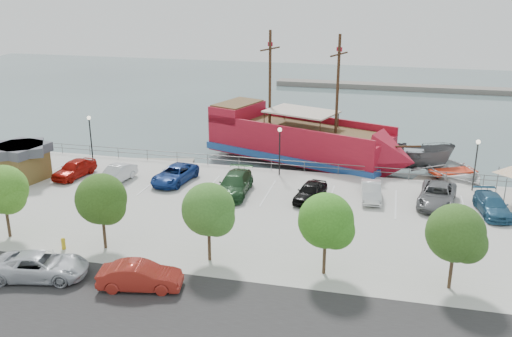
# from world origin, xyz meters

# --- Properties ---
(ground) EXTENTS (160.00, 160.00, 0.00)m
(ground) POSITION_xyz_m (0.00, 0.00, -1.00)
(ground) COLOR #405254
(street) EXTENTS (100.00, 8.00, 0.04)m
(street) POSITION_xyz_m (0.00, -16.00, 0.01)
(street) COLOR #262424
(street) RESTS_ON land_slab
(sidewalk) EXTENTS (100.00, 4.00, 0.05)m
(sidewalk) POSITION_xyz_m (0.00, -10.00, 0.01)
(sidewalk) COLOR #AEACA2
(sidewalk) RESTS_ON land_slab
(seawall_railing) EXTENTS (50.00, 0.06, 1.00)m
(seawall_railing) POSITION_xyz_m (0.00, 7.80, 0.53)
(seawall_railing) COLOR slate
(seawall_railing) RESTS_ON land_slab
(far_shore) EXTENTS (40.00, 3.00, 0.80)m
(far_shore) POSITION_xyz_m (10.00, 55.00, -0.60)
(far_shore) COLOR slate
(far_shore) RESTS_ON ground
(pirate_ship) EXTENTS (21.35, 12.27, 13.26)m
(pirate_ship) POSITION_xyz_m (1.99, 12.63, 1.22)
(pirate_ship) COLOR #A31225
(pirate_ship) RESTS_ON ground
(patrol_boat) EXTENTS (7.20, 2.76, 2.78)m
(patrol_boat) POSITION_xyz_m (11.44, 12.65, 0.39)
(patrol_boat) COLOR #525355
(patrol_boat) RESTS_ON ground
(speedboat) EXTENTS (8.41, 9.37, 1.60)m
(speedboat) POSITION_xyz_m (14.85, 10.76, -0.20)
(speedboat) COLOR silver
(speedboat) RESTS_ON ground
(dock_west) EXTENTS (7.56, 3.55, 0.42)m
(dock_west) POSITION_xyz_m (-12.81, 9.20, -0.79)
(dock_west) COLOR gray
(dock_west) RESTS_ON ground
(dock_mid) EXTENTS (7.75, 3.90, 0.43)m
(dock_mid) POSITION_xyz_m (8.76, 9.20, -0.79)
(dock_mid) COLOR slate
(dock_mid) RESTS_ON ground
(dock_east) EXTENTS (7.15, 4.40, 0.40)m
(dock_east) POSITION_xyz_m (14.89, 9.20, -0.80)
(dock_east) COLOR gray
(dock_east) RESTS_ON ground
(shed) EXTENTS (4.54, 4.54, 3.12)m
(shed) POSITION_xyz_m (-21.02, 0.17, 1.66)
(shed) COLOR brown
(shed) RESTS_ON land_slab
(street_van) EXTENTS (5.81, 3.50, 1.51)m
(street_van) POSITION_xyz_m (-9.81, -14.29, 0.76)
(street_van) COLOR silver
(street_van) RESTS_ON street
(street_sedan) EXTENTS (4.86, 2.44, 1.53)m
(street_sedan) POSITION_xyz_m (-3.71, -14.06, 0.77)
(street_sedan) COLOR maroon
(street_sedan) RESTS_ON street
(fire_hydrant) EXTENTS (0.28, 0.28, 0.82)m
(fire_hydrant) POSITION_xyz_m (-10.49, -10.80, 0.45)
(fire_hydrant) COLOR gold
(fire_hydrant) RESTS_ON sidewalk
(lamp_post_left) EXTENTS (0.36, 0.36, 4.28)m
(lamp_post_left) POSITION_xyz_m (-18.00, 6.50, 2.94)
(lamp_post_left) COLOR black
(lamp_post_left) RESTS_ON land_slab
(lamp_post_mid) EXTENTS (0.36, 0.36, 4.28)m
(lamp_post_mid) POSITION_xyz_m (0.00, 6.50, 2.94)
(lamp_post_mid) COLOR black
(lamp_post_mid) RESTS_ON land_slab
(lamp_post_right) EXTENTS (0.36, 0.36, 4.28)m
(lamp_post_right) POSITION_xyz_m (16.00, 6.50, 2.94)
(lamp_post_right) COLOR black
(lamp_post_right) RESTS_ON land_slab
(tree_b) EXTENTS (3.30, 3.20, 5.00)m
(tree_b) POSITION_xyz_m (-14.85, -10.07, 3.30)
(tree_b) COLOR #473321
(tree_b) RESTS_ON sidewalk
(tree_c) EXTENTS (3.30, 3.20, 5.00)m
(tree_c) POSITION_xyz_m (-7.85, -10.07, 3.30)
(tree_c) COLOR #473321
(tree_c) RESTS_ON sidewalk
(tree_d) EXTENTS (3.30, 3.20, 5.00)m
(tree_d) POSITION_xyz_m (-0.85, -10.07, 3.30)
(tree_d) COLOR #473321
(tree_d) RESTS_ON sidewalk
(tree_e) EXTENTS (3.30, 3.20, 5.00)m
(tree_e) POSITION_xyz_m (6.15, -10.07, 3.30)
(tree_e) COLOR #473321
(tree_e) RESTS_ON sidewalk
(tree_f) EXTENTS (3.30, 3.20, 5.00)m
(tree_f) POSITION_xyz_m (13.15, -10.07, 3.30)
(tree_f) COLOR #473321
(tree_f) RESTS_ON sidewalk
(parked_car_a) EXTENTS (2.49, 4.71, 1.53)m
(parked_car_a) POSITION_xyz_m (-17.12, 1.83, 0.76)
(parked_car_a) COLOR #9A0F08
(parked_car_a) RESTS_ON land_slab
(parked_car_b) EXTENTS (2.12, 4.47, 1.41)m
(parked_car_b) POSITION_xyz_m (-12.99, 1.47, 0.71)
(parked_car_b) COLOR #BBBDBF
(parked_car_b) RESTS_ON land_slab
(parked_car_c) EXTENTS (3.07, 5.39, 1.42)m
(parked_car_c) POSITION_xyz_m (-8.19, 2.60, 0.71)
(parked_car_c) COLOR navy
(parked_car_c) RESTS_ON land_slab
(parked_car_d) EXTENTS (2.51, 5.70, 1.63)m
(parked_car_d) POSITION_xyz_m (-2.58, 1.24, 0.81)
(parked_car_d) COLOR #1B3E1F
(parked_car_d) RESTS_ON land_slab
(parked_car_e) EXTENTS (2.52, 4.50, 1.45)m
(parked_car_e) POSITION_xyz_m (3.52, 1.22, 0.72)
(parked_car_e) COLOR black
(parked_car_e) RESTS_ON land_slab
(parked_car_f) EXTENTS (1.79, 4.22, 1.36)m
(parked_car_f) POSITION_xyz_m (8.07, 2.58, 0.68)
(parked_car_f) COLOR silver
(parked_car_f) RESTS_ON land_slab
(parked_car_g) EXTENTS (3.37, 5.92, 1.56)m
(parked_car_g) POSITION_xyz_m (12.99, 2.63, 0.78)
(parked_car_g) COLOR #5F6062
(parked_car_g) RESTS_ON land_slab
(parked_car_h) EXTENTS (2.64, 4.95, 1.37)m
(parked_car_h) POSITION_xyz_m (16.83, 1.78, 0.68)
(parked_car_h) COLOR #245374
(parked_car_h) RESTS_ON land_slab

